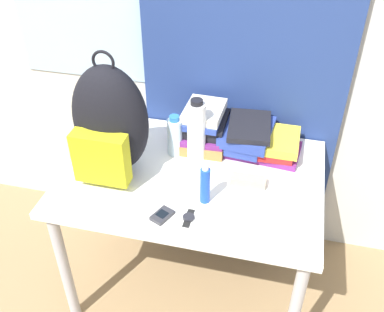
# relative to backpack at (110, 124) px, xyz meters

# --- Properties ---
(wall_back) EXTENTS (6.00, 0.06, 2.50)m
(wall_back) POSITION_rel_backpack_xyz_m (0.34, 0.52, 0.29)
(wall_back) COLOR beige
(wall_back) RESTS_ON ground_plane
(curtain_blue) EXTENTS (0.96, 0.04, 2.50)m
(curtain_blue) POSITION_rel_backpack_xyz_m (0.48, 0.47, 0.29)
(curtain_blue) COLOR navy
(curtain_blue) RESTS_ON ground_plane
(desk) EXTENTS (1.13, 0.79, 0.72)m
(desk) POSITION_rel_backpack_xyz_m (0.34, 0.04, -0.33)
(desk) COLOR silver
(desk) RESTS_ON ground_plane
(backpack) EXTENTS (0.33, 0.28, 0.56)m
(backpack) POSITION_rel_backpack_xyz_m (0.00, 0.00, 0.00)
(backpack) COLOR black
(backpack) RESTS_ON desk
(book_stack_left) EXTENTS (0.22, 0.26, 0.20)m
(book_stack_left) POSITION_rel_backpack_xyz_m (0.34, 0.29, -0.15)
(book_stack_left) COLOR olive
(book_stack_left) RESTS_ON desk
(book_stack_center) EXTENTS (0.24, 0.29, 0.14)m
(book_stack_center) POSITION_rel_backpack_xyz_m (0.55, 0.29, -0.16)
(book_stack_center) COLOR #6B2370
(book_stack_center) RESTS_ON desk
(book_stack_right) EXTENTS (0.24, 0.26, 0.10)m
(book_stack_right) POSITION_rel_backpack_xyz_m (0.67, 0.29, -0.19)
(book_stack_right) COLOR #6B2370
(book_stack_right) RESTS_ON desk
(water_bottle) EXTENTS (0.07, 0.07, 0.20)m
(water_bottle) POSITION_rel_backpack_xyz_m (0.23, 0.18, -0.14)
(water_bottle) COLOR silver
(water_bottle) RESTS_ON desk
(sports_bottle) EXTENTS (0.08, 0.08, 0.30)m
(sports_bottle) POSITION_rel_backpack_xyz_m (0.33, 0.17, -0.09)
(sports_bottle) COLOR white
(sports_bottle) RESTS_ON desk
(sunscreen_bottle) EXTENTS (0.04, 0.04, 0.18)m
(sunscreen_bottle) POSITION_rel_backpack_xyz_m (0.43, -0.11, -0.15)
(sunscreen_bottle) COLOR blue
(sunscreen_bottle) RESTS_ON desk
(cell_phone) EXTENTS (0.09, 0.10, 0.02)m
(cell_phone) POSITION_rel_backpack_xyz_m (0.29, -0.24, -0.23)
(cell_phone) COLOR #2D2D33
(cell_phone) RESTS_ON desk
(sunglasses_case) EXTENTS (0.15, 0.06, 0.04)m
(sunglasses_case) POSITION_rel_backpack_xyz_m (0.59, 0.04, -0.22)
(sunglasses_case) COLOR gray
(sunglasses_case) RESTS_ON desk
(wristwatch) EXTENTS (0.05, 0.10, 0.01)m
(wristwatch) POSITION_rel_backpack_xyz_m (0.39, -0.22, -0.23)
(wristwatch) COLOR black
(wristwatch) RESTS_ON desk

